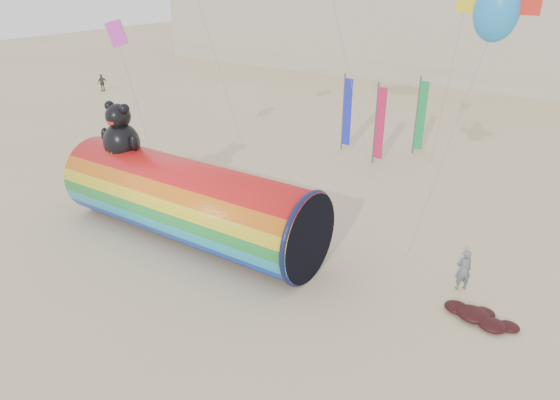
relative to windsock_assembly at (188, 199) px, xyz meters
The scene contains 5 objects.
ground 4.05m from the windsock_assembly, ahead, with size 160.00×160.00×0.00m, color #CCB58C.
windsock_assembly is the anchor object (origin of this frame).
kite_handler 11.99m from the windsock_assembly, 13.14° to the left, with size 0.63×0.42×1.74m, color slate.
fabric_bundle 12.87m from the windsock_assembly, ahead, with size 2.62×1.35×0.41m.
festival_banners 15.49m from the windsock_assembly, 79.54° to the left, with size 5.07×3.25×5.20m.
Camera 1 is at (11.13, -14.61, 11.36)m, focal length 32.00 mm.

